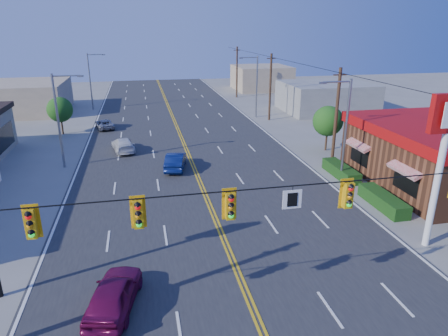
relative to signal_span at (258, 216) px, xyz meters
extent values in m
plane|color=gray|center=(0.12, 0.00, -4.89)|extent=(160.00, 160.00, 0.00)
cube|color=#2D2D30|center=(0.12, 20.00, -4.86)|extent=(20.00, 120.00, 0.06)
cylinder|color=black|center=(0.12, 0.00, 1.11)|extent=(24.00, 0.05, 0.05)
cube|color=white|center=(1.32, 0.00, 0.56)|extent=(0.75, 0.04, 0.75)
cube|color=#D89E0C|center=(-7.88, 0.00, 0.54)|extent=(0.55, 0.34, 1.25)
cube|color=#D89E0C|center=(-4.38, 0.00, 0.54)|extent=(0.55, 0.34, 1.25)
cube|color=#D89E0C|center=(-1.08, 0.00, 0.54)|extent=(0.55, 0.34, 1.25)
cube|color=#D89E0C|center=(3.62, 0.00, 0.54)|extent=(0.55, 0.34, 1.25)
cube|color=#194214|center=(11.62, 12.00, -4.44)|extent=(1.20, 9.00, 0.90)
cylinder|color=white|center=(11.12, 4.00, -1.39)|extent=(0.36, 0.36, 7.00)
cylinder|color=gray|center=(11.12, 14.00, -0.89)|extent=(0.20, 0.20, 8.00)
cylinder|color=gray|center=(10.02, 14.00, 2.91)|extent=(2.20, 0.12, 0.12)
cube|color=gray|center=(8.92, 14.00, 2.86)|extent=(0.50, 0.25, 0.15)
cylinder|color=gray|center=(11.12, 38.00, -0.89)|extent=(0.20, 0.20, 8.00)
cylinder|color=gray|center=(10.02, 38.00, 2.91)|extent=(2.20, 0.12, 0.12)
cube|color=gray|center=(8.92, 38.00, 2.86)|extent=(0.50, 0.25, 0.15)
cylinder|color=gray|center=(-10.88, 22.00, -0.89)|extent=(0.20, 0.20, 8.00)
cylinder|color=gray|center=(-9.78, 22.00, 2.91)|extent=(2.20, 0.12, 0.12)
cube|color=gray|center=(-8.68, 22.00, 2.86)|extent=(0.50, 0.25, 0.15)
cylinder|color=gray|center=(-10.88, 48.00, -0.89)|extent=(0.20, 0.20, 8.00)
cylinder|color=gray|center=(-9.78, 48.00, 2.91)|extent=(2.20, 0.12, 0.12)
cube|color=gray|center=(-8.68, 48.00, 2.86)|extent=(0.50, 0.25, 0.15)
cylinder|color=#47301E|center=(12.32, 18.00, -0.69)|extent=(0.28, 0.28, 8.40)
cylinder|color=#47301E|center=(12.32, 36.00, -0.69)|extent=(0.28, 0.28, 8.40)
cylinder|color=#47301E|center=(12.32, 54.00, -0.69)|extent=(0.28, 0.28, 8.40)
cylinder|color=#47301E|center=(13.62, 22.00, -3.84)|extent=(0.20, 0.20, 2.10)
sphere|color=#235B19|center=(13.62, 22.00, -1.95)|extent=(2.94, 2.94, 2.94)
cylinder|color=#47301E|center=(-12.88, 34.00, -3.89)|extent=(0.20, 0.20, 2.00)
sphere|color=#235B19|center=(-12.88, 34.00, -2.09)|extent=(2.80, 2.80, 2.80)
cube|color=gray|center=(22.12, 40.00, -2.89)|extent=(12.00, 10.00, 4.00)
cube|color=tan|center=(-19.88, 48.00, -2.79)|extent=(11.00, 12.00, 4.20)
cube|color=tan|center=(19.12, 62.00, -2.69)|extent=(10.00, 10.00, 4.40)
imported|color=maroon|center=(-5.72, 2.00, -4.14)|extent=(2.68, 4.64, 1.49)
imported|color=navy|center=(-1.43, 19.46, -4.19)|extent=(2.33, 4.46, 1.40)
imported|color=silver|center=(-5.97, 25.66, -4.25)|extent=(2.57, 4.67, 1.28)
imported|color=#9E9DA2|center=(-8.36, 35.41, -4.34)|extent=(2.59, 4.22, 1.09)
camera|label=1|loc=(-4.04, -12.94, 6.74)|focal=32.00mm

